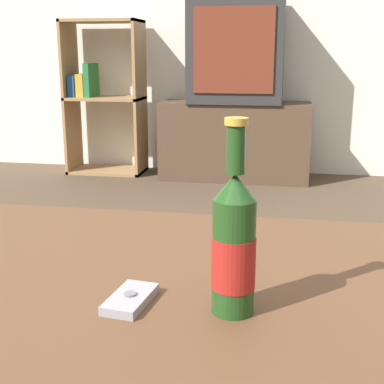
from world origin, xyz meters
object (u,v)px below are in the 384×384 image
object	(u,v)px
bookshelf	(101,95)
television	(237,51)
tv_stand	(235,141)
cell_phone	(130,299)
beer_bottle	(234,245)

from	to	relation	value
bookshelf	television	bearing A→B (deg)	-3.01
tv_stand	cell_phone	world-z (taller)	tv_stand
television	tv_stand	bearing A→B (deg)	90.00
beer_bottle	cell_phone	world-z (taller)	beer_bottle
television	beer_bottle	bearing A→B (deg)	-84.67
television	bookshelf	size ratio (longest dim) A/B	0.63
bookshelf	beer_bottle	size ratio (longest dim) A/B	3.66
television	cell_phone	bearing A→B (deg)	-87.82
bookshelf	beer_bottle	world-z (taller)	bookshelf
television	cell_phone	distance (m)	2.85
tv_stand	television	xyz separation A→B (m)	(-0.00, -0.00, 0.59)
bookshelf	cell_phone	bearing A→B (deg)	-69.98
cell_phone	beer_bottle	bearing A→B (deg)	8.08
television	bookshelf	distance (m)	0.99
tv_stand	beer_bottle	size ratio (longest dim) A/B	3.44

